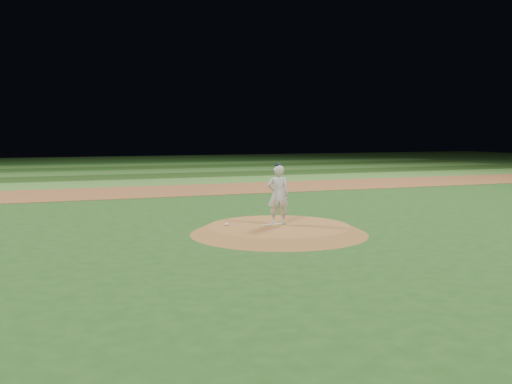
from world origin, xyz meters
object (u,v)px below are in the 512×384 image
at_px(pitchers_mound, 279,229).
at_px(rosin_bag, 227,224).
at_px(pitching_rubber, 273,224).
at_px(pitcher_on_mound, 278,194).

bearing_deg(pitchers_mound, rosin_bag, 159.00).
bearing_deg(rosin_bag, pitching_rubber, -15.27).
xyz_separation_m(pitching_rubber, pitcher_on_mound, (0.18, 0.03, 0.93)).
height_order(pitchers_mound, rosin_bag, rosin_bag).
bearing_deg(pitchers_mound, pitching_rubber, 119.45).
relative_size(pitching_rubber, pitcher_on_mound, 0.29).
bearing_deg(rosin_bag, pitcher_on_mound, -12.41).
relative_size(pitchers_mound, pitcher_on_mound, 2.87).
distance_m(pitching_rubber, pitcher_on_mound, 0.95).
relative_size(pitching_rubber, rosin_bag, 4.26).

